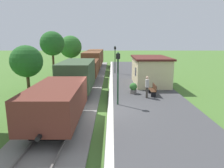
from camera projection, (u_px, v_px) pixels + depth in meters
ground_plane at (105, 114)px, 13.45m from camera, size 160.00×160.00×0.00m
platform_slab at (154, 112)px, 13.42m from camera, size 6.00×60.00×0.25m
platform_edge_stripe at (111, 110)px, 13.40m from camera, size 0.36×60.00×0.01m
track_ballast at (68, 113)px, 13.45m from camera, size 3.80×60.00×0.12m
rail_near at (79, 111)px, 13.42m from camera, size 0.07×60.00×0.14m
rail_far at (57, 111)px, 13.42m from camera, size 0.07×60.00×0.14m
freight_train at (88, 67)px, 24.44m from camera, size 2.50×32.60×2.72m
station_hut at (151, 70)px, 21.14m from camera, size 3.50×5.80×2.78m
bench_near_hut at (154, 90)px, 16.93m from camera, size 0.42×1.50×0.91m
bench_down_platform at (140, 73)px, 25.42m from camera, size 0.42×1.50×0.91m
person_waiting at (148, 86)px, 16.10m from camera, size 0.26×0.39×1.71m
potted_planter at (134, 88)px, 17.46m from camera, size 0.64×0.64×0.92m
lamp_post_near at (119, 69)px, 14.06m from camera, size 0.28×0.28×3.70m
lamp_post_far at (116, 54)px, 27.56m from camera, size 0.28×0.28×3.70m
tree_trackside_mid at (27, 61)px, 18.27m from camera, size 2.81×2.81×4.26m
tree_trackside_far at (53, 44)px, 26.20m from camera, size 3.06×3.06×5.78m
tree_field_left at (71, 47)px, 34.47m from camera, size 3.68×3.68×5.39m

